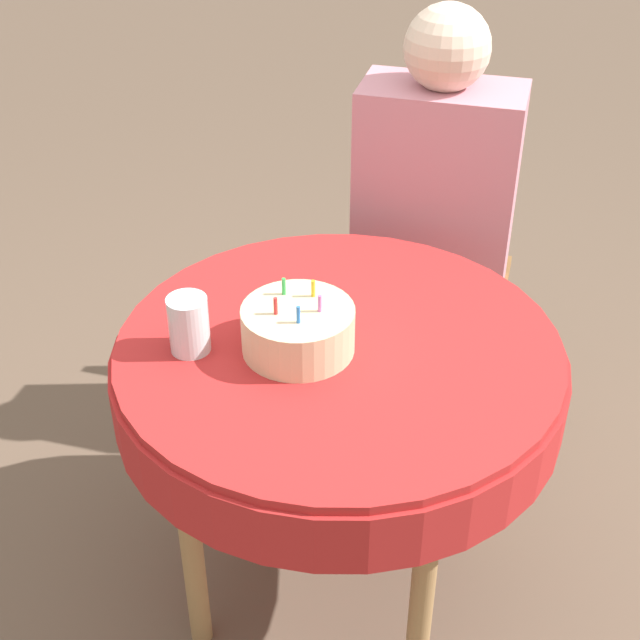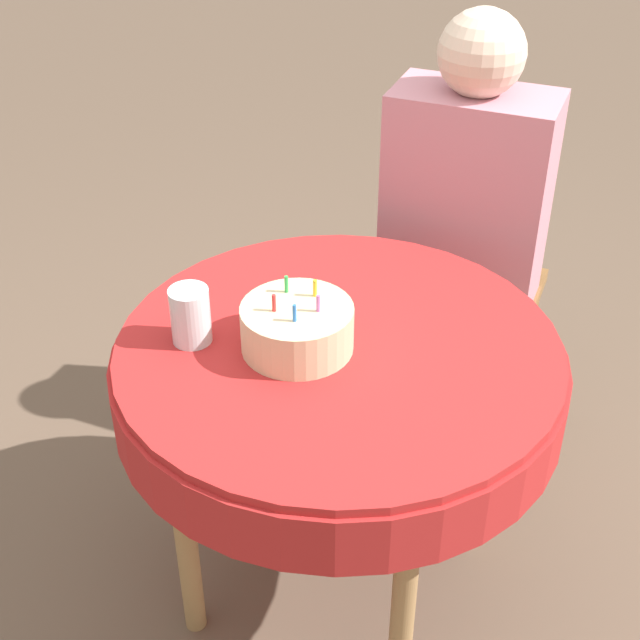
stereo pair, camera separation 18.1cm
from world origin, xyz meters
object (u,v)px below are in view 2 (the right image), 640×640
Objects in this scene: person at (465,203)px; chair at (465,269)px; birthday_cake at (297,328)px; drinking_glass at (190,316)px.

chair is at bearing 90.00° from person.
person is at bearing 79.38° from birthday_cake.
drinking_glass is at bearing -115.51° from person.
birthday_cake is (-0.14, -0.73, 0.03)m from person.
drinking_glass is at bearing -162.58° from birthday_cake.
person is 0.87m from drinking_glass.
person reaches higher than birthday_cake.
person is 5.45× the size of birthday_cake.
chair reaches higher than drinking_glass.
person is 10.26× the size of drinking_glass.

